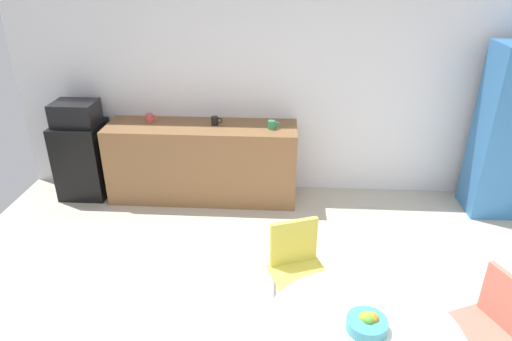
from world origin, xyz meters
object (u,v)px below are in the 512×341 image
object	(u,v)px
mini_fridge	(84,159)
mug_green	(272,125)
chair_coral	(492,319)
mug_red	(215,121)
fruit_bowl	(367,323)
locker_cabinet	(509,133)
chair_yellow	(297,261)
mug_white	(150,118)
microwave	(75,113)

from	to	relation	value
mini_fridge	mug_green	world-z (taller)	mug_green
chair_coral	mug_red	size ratio (longest dim) A/B	6.43
fruit_bowl	mug_green	size ratio (longest dim) A/B	1.81
locker_cabinet	chair_yellow	size ratio (longest dim) A/B	2.25
fruit_bowl	mug_red	world-z (taller)	mug_red
mini_fridge	mug_white	size ratio (longest dim) A/B	6.89
microwave	mini_fridge	bearing A→B (deg)	0.00
microwave	locker_cabinet	size ratio (longest dim) A/B	0.26
mini_fridge	chair_yellow	bearing A→B (deg)	-37.57
locker_cabinet	mug_red	bearing A→B (deg)	177.44
chair_yellow	mug_red	bearing A→B (deg)	114.79
mug_white	microwave	bearing A→B (deg)	-173.24
chair_yellow	fruit_bowl	xyz separation A→B (m)	(0.37, -0.89, 0.26)
mug_white	mug_green	distance (m)	1.42
fruit_bowl	mug_green	xyz separation A→B (m)	(-0.63, 2.75, 0.17)
chair_coral	mug_green	size ratio (longest dim) A/B	6.43
locker_cabinet	mug_green	size ratio (longest dim) A/B	14.46
mug_red	locker_cabinet	bearing A→B (deg)	-2.56
chair_yellow	mug_green	world-z (taller)	mug_green
mug_red	chair_yellow	bearing A→B (deg)	-65.21
chair_yellow	fruit_bowl	bearing A→B (deg)	-67.52
mug_green	microwave	bearing A→B (deg)	178.69
chair_coral	mug_white	size ratio (longest dim) A/B	6.43
chair_coral	mug_green	xyz separation A→B (m)	(-1.51, 2.41, 0.43)
locker_cabinet	chair_coral	xyz separation A→B (m)	(-1.01, -2.36, -0.41)
fruit_bowl	mug_white	xyz separation A→B (m)	(-2.04, 2.90, 0.17)
microwave	locker_cabinet	world-z (taller)	locker_cabinet
locker_cabinet	fruit_bowl	world-z (taller)	locker_cabinet
mug_green	mug_red	xyz separation A→B (m)	(-0.64, 0.09, 0.00)
mug_green	mug_red	world-z (taller)	same
mini_fridge	microwave	size ratio (longest dim) A/B	1.85
chair_coral	mug_white	xyz separation A→B (m)	(-2.92, 2.55, 0.43)
chair_yellow	mug_white	size ratio (longest dim) A/B	6.43
mini_fridge	mug_white	distance (m)	0.97
locker_cabinet	mug_white	bearing A→B (deg)	177.12
microwave	mug_white	xyz separation A→B (m)	(0.82, 0.10, -0.07)
mini_fridge	mug_white	bearing A→B (deg)	6.76
chair_coral	mug_white	world-z (taller)	mug_white
mini_fridge	mug_green	bearing A→B (deg)	-1.31
microwave	mug_red	distance (m)	1.59
chair_yellow	locker_cabinet	bearing A→B (deg)	38.88
chair_coral	mug_red	xyz separation A→B (m)	(-2.15, 2.50, 0.43)
microwave	locker_cabinet	xyz separation A→B (m)	(4.75, -0.10, -0.09)
mini_fridge	chair_coral	xyz separation A→B (m)	(3.74, -2.46, 0.08)
fruit_bowl	chair_yellow	bearing A→B (deg)	112.48
mini_fridge	mug_red	size ratio (longest dim) A/B	6.89
mug_red	mug_green	bearing A→B (deg)	-8.13
locker_cabinet	mug_red	world-z (taller)	locker_cabinet
mini_fridge	mug_green	xyz separation A→B (m)	(2.23, -0.05, 0.50)
chair_yellow	mug_red	size ratio (longest dim) A/B	6.43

